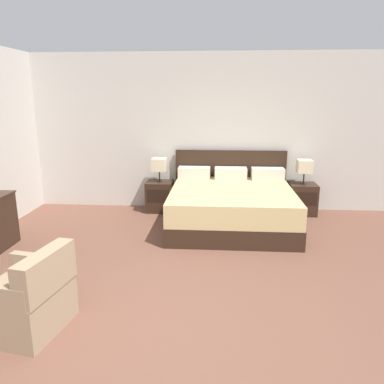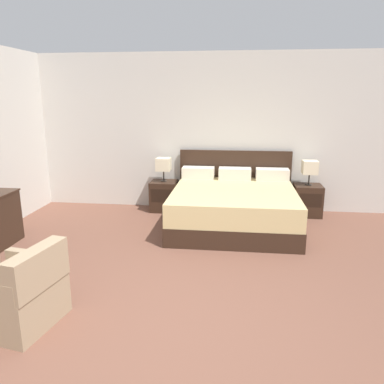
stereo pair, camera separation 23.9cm
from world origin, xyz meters
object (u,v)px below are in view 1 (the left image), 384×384
Objects in this scene: table_lamp_right at (305,167)px; nightstand_right at (302,199)px; nightstand_left at (160,196)px; armchair_companion at (27,300)px; table_lamp_left at (159,165)px; bed at (231,205)px.

nightstand_right is at bearing -90.00° from table_lamp_right.
table_lamp_right is at bearing 0.03° from nightstand_left.
armchair_companion is (-0.62, -3.67, 0.01)m from nightstand_left.
table_lamp_left is 3.77m from armchair_companion.
armchair_companion is at bearing -130.90° from table_lamp_right.
table_lamp_right is at bearing 0.00° from table_lamp_left.
nightstand_left is 1.28× the size of table_lamp_left.
nightstand_left is at bearing 80.35° from armchair_companion.
armchair_companion is (-3.18, -3.67, -0.57)m from table_lamp_right.
nightstand_left and nightstand_right have the same top height.
nightstand_left is 2.56m from nightstand_right.
nightstand_left is at bearing -90.00° from table_lamp_left.
table_lamp_left reaches higher than nightstand_right.
nightstand_left is at bearing 180.00° from nightstand_right.
table_lamp_right is at bearing 29.33° from bed.
armchair_companion is at bearing -122.79° from bed.
table_lamp_left is 0.54× the size of armchair_companion.
table_lamp_right reaches higher than armchair_companion.
table_lamp_left is at bearing 80.35° from armchair_companion.
nightstand_left is 2.62m from table_lamp_right.
nightstand_right is at bearing 0.00° from nightstand_left.
nightstand_right is 4.86m from armchair_companion.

